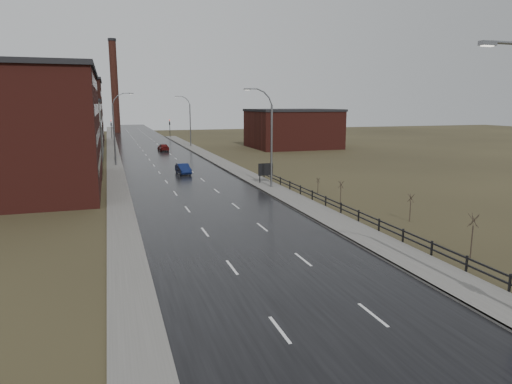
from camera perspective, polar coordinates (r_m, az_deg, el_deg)
ground at (r=18.41m, az=14.95°, el=-20.97°), size 320.00×320.00×0.00m
road at (r=74.13m, az=-10.87°, el=3.33°), size 14.00×300.00×0.06m
sidewalk_right at (r=51.92m, az=2.09°, el=0.37°), size 3.20×180.00×0.18m
curb_right at (r=51.43m, az=0.49°, el=0.28°), size 0.16×180.00×0.18m
sidewalk_left at (r=73.60m, az=-17.23°, el=3.00°), size 2.40×260.00×0.12m
warehouse_mid at (r=91.53m, az=-23.78°, el=7.31°), size 16.32×20.40×10.50m
warehouse_far at (r=121.81m, az=-24.86°, el=9.09°), size 26.52×24.48×15.50m
building_right at (r=102.86m, az=4.58°, el=7.94°), size 18.36×16.32×8.50m
smokestack at (r=163.10m, az=-17.27°, el=12.55°), size 2.70×2.70×30.70m
streetlight_right_mid at (r=52.08m, az=1.65°, el=6.79°), size 3.36×0.28×11.35m
streetlight_left at (r=75.07m, az=-17.12°, el=7.59°), size 3.36×0.28×11.35m
streetlight_right_far at (r=104.49m, az=-8.39°, el=8.77°), size 3.36×0.28×11.35m
guardrail at (r=37.74m, az=13.23°, el=-3.00°), size 0.10×53.05×1.10m
shrub_c at (r=31.83m, az=25.42°, el=-4.85°), size 0.68×0.72×2.89m
shrub_d at (r=39.85m, az=18.74°, el=-1.78°), size 0.55×0.58×2.33m
shrub_e at (r=44.72m, az=10.55°, el=-0.03°), size 0.55×0.58×2.33m
shrub_f at (r=50.12m, az=7.75°, el=0.85°), size 0.42×0.44×1.72m
billboard at (r=55.49m, az=1.20°, el=2.75°), size 1.87×0.17×2.55m
traffic_light_left at (r=133.07m, az=-17.67°, el=8.29°), size 0.58×2.73×5.30m
traffic_light_right at (r=134.12m, az=-10.75°, el=8.62°), size 0.58×2.73×5.30m
car_near at (r=64.21m, az=-9.09°, el=2.84°), size 1.77×4.36×1.41m
car_far at (r=96.64m, az=-11.52°, el=5.48°), size 2.17×4.64×1.54m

